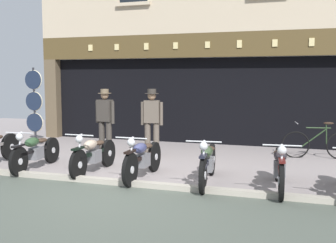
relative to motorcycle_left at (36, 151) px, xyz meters
name	(u,v)px	position (x,y,z in m)	size (l,w,h in m)	color
ground	(95,204)	(2.36, -1.70, -0.45)	(22.14, 22.00, 0.18)	gray
shop_facade	(206,84)	(2.36, 6.27, 1.37)	(10.44, 4.42, 6.73)	black
motorcycle_left	(36,151)	(0.00, 0.00, 0.00)	(0.62, 1.95, 0.90)	black
motorcycle_center_left	(94,154)	(1.37, 0.08, 0.00)	(0.62, 1.92, 0.90)	black
motorcycle_center	(143,158)	(2.54, -0.05, 0.01)	(0.62, 1.94, 0.91)	black
motorcycle_center_right	(208,162)	(3.85, -0.03, 0.01)	(0.62, 2.07, 0.92)	black
motorcycle_right	(280,167)	(5.16, -0.06, 0.01)	(0.62, 2.01, 0.92)	black
salesman_left	(105,119)	(0.72, 1.92, 0.54)	(0.56, 0.34, 1.72)	#38332D
shopkeeper_center	(152,119)	(1.94, 2.08, 0.55)	(0.55, 0.36, 1.72)	brown
tyre_sign_pole	(34,102)	(-1.82, 2.48, 0.89)	(0.56, 0.06, 2.29)	#232328
advert_board_near	(288,86)	(5.12, 4.69, 1.37)	(0.73, 0.03, 0.96)	silver
advert_board_far	(324,86)	(6.07, 4.69, 1.37)	(0.80, 0.03, 0.92)	silver
leaning_bicycle	(318,144)	(5.92, 3.24, -0.05)	(1.74, 0.50, 0.93)	black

